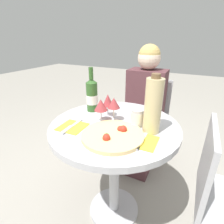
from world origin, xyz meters
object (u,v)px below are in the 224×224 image
at_px(chair_behind_diner, 146,121).
at_px(pizza_large, 113,135).
at_px(tall_carafe, 153,106).
at_px(dining_table, 114,144).
at_px(seated_diner, 142,115).
at_px(wine_bottle, 92,95).

bearing_deg(chair_behind_diner, pizza_large, 94.15).
xyz_separation_m(pizza_large, tall_carafe, (0.16, 0.15, 0.14)).
height_order(dining_table, pizza_large, pizza_large).
height_order(chair_behind_diner, tall_carafe, tall_carafe).
bearing_deg(seated_diner, tall_carafe, 110.01).
bearing_deg(wine_bottle, dining_table, -27.31).
bearing_deg(tall_carafe, dining_table, -178.38).
bearing_deg(tall_carafe, chair_behind_diner, 106.60).
distance_m(pizza_large, tall_carafe, 0.26).
height_order(dining_table, tall_carafe, tall_carafe).
height_order(pizza_large, tall_carafe, tall_carafe).
relative_size(chair_behind_diner, tall_carafe, 2.62).
height_order(seated_diner, tall_carafe, seated_diner).
height_order(dining_table, wine_bottle, wine_bottle).
bearing_deg(tall_carafe, seated_diner, 110.01).
relative_size(pizza_large, wine_bottle, 1.09).
bearing_deg(pizza_large, seated_diner, 94.90).
bearing_deg(wine_bottle, tall_carafe, -14.08).
bearing_deg(seated_diner, dining_table, 90.73).
bearing_deg(seated_diner, chair_behind_diner, -90.00).
height_order(seated_diner, pizza_large, seated_diner).
distance_m(chair_behind_diner, pizza_large, 0.99).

